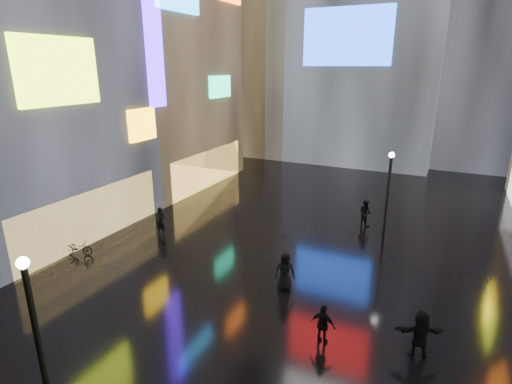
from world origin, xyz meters
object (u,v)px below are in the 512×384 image
Objects in this scene: pedestrian_3 at (323,325)px; bicycle at (78,248)px; lamp_far at (388,193)px; lamp_near at (37,337)px.

bicycle is (-13.61, 1.21, -0.35)m from pedestrian_3.
bicycle is at bearing -149.10° from lamp_far.
lamp_near is 11.46m from bicycle.
pedestrian_3 is (-0.59, -9.71, -2.17)m from lamp_far.
lamp_near is at bearing 57.04° from pedestrian_3.
bicycle is at bearing 2.36° from pedestrian_3.
lamp_far is 3.38× the size of pedestrian_3.
bicycle is at bearing 135.58° from lamp_near.
pedestrian_3 is 0.97× the size of bicycle.
lamp_near is 17.47m from lamp_far.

